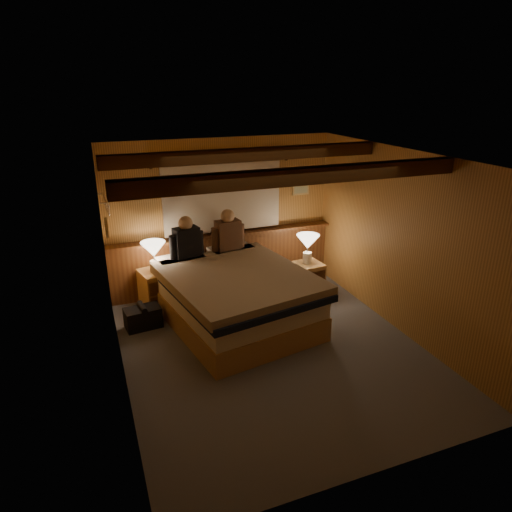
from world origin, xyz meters
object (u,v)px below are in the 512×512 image
lamp_left (154,251)px  person_left (186,240)px  lamp_right (308,244)px  nightstand_right (307,278)px  duffel_bag (143,317)px  person_right (228,233)px  nightstand_left (160,288)px  bed (235,296)px

lamp_left → person_left: size_ratio=0.72×
lamp_right → person_left: bearing=171.6°
nightstand_right → duffel_bag: size_ratio=0.99×
person_right → lamp_right: bearing=-24.4°
lamp_right → person_right: person_right is taller
lamp_left → lamp_right: (2.30, -0.33, -0.07)m
nightstand_left → person_right: (1.08, -0.00, 0.74)m
bed → nightstand_left: 1.26m
nightstand_right → lamp_left: bearing=165.8°
duffel_bag → person_left: bearing=24.7°
person_left → duffel_bag: 1.24m
nightstand_left → lamp_left: (-0.05, -0.04, 0.61)m
nightstand_right → lamp_right: 0.58m
nightstand_left → person_right: bearing=-12.2°
bed → person_left: size_ratio=3.95×
nightstand_right → person_right: person_right is taller
lamp_right → duffel_bag: bearing=-175.7°
lamp_right → person_left: person_left is taller
nightstand_left → nightstand_right: (2.25, -0.39, -0.03)m
lamp_right → nightstand_right: bearing=-96.8°
person_left → lamp_left: bearing=161.9°
bed → lamp_right: size_ratio=5.42×
bed → nightstand_right: size_ratio=5.02×
lamp_right → bed: bearing=-159.4°
lamp_right → person_right: size_ratio=0.71×
person_left → person_right: 0.67m
person_left → nightstand_left: bearing=155.4°
nightstand_right → lamp_left: size_ratio=1.09×
nightstand_left → lamp_right: bearing=-21.3°
bed → person_right: bearing=67.2°
person_right → duffel_bag: person_right is taller
bed → person_right: (0.20, 0.88, 0.62)m
lamp_right → lamp_left: bearing=172.0°
person_right → nightstand_left: bearing=172.8°
bed → lamp_left: size_ratio=5.45×
duffel_bag → bed: bearing=-21.6°
nightstand_left → duffel_bag: bearing=-132.7°
bed → duffel_bag: (-1.22, 0.32, -0.25)m
nightstand_left → nightstand_right: size_ratio=1.20×
nightstand_right → person_right: size_ratio=0.77×
lamp_left → person_right: (1.13, 0.04, 0.13)m
bed → lamp_left: 1.35m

